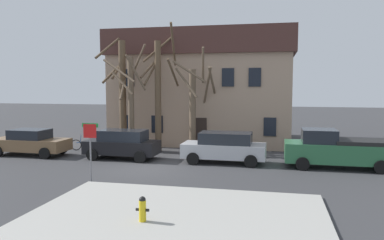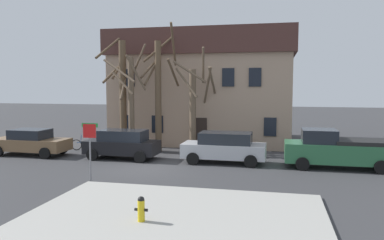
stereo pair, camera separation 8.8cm
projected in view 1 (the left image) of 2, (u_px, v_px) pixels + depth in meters
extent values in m
plane|color=#38383A|center=(146.00, 169.00, 19.56)|extent=(120.00, 120.00, 0.00)
cube|color=#A8A59E|center=(167.00, 229.00, 11.16)|extent=(9.64, 8.89, 0.12)
cube|color=tan|center=(206.00, 99.00, 29.79)|extent=(12.78, 8.73, 6.40)
cube|color=#4C2D28|center=(206.00, 46.00, 29.41)|extent=(13.28, 9.23, 1.77)
cube|color=#2D231E|center=(199.00, 133.00, 25.62)|extent=(1.10, 0.12, 2.10)
cube|color=black|center=(126.00, 124.00, 26.69)|extent=(0.80, 0.08, 1.20)
cube|color=black|center=(157.00, 124.00, 26.20)|extent=(0.80, 0.08, 1.20)
cube|color=black|center=(270.00, 127.00, 24.58)|extent=(0.80, 0.08, 1.20)
cube|color=black|center=(129.00, 78.00, 26.34)|extent=(0.80, 0.08, 1.20)
cube|color=black|center=(228.00, 77.00, 24.87)|extent=(0.80, 0.08, 1.20)
cube|color=black|center=(255.00, 77.00, 24.50)|extent=(0.80, 0.08, 1.20)
cylinder|color=brown|center=(123.00, 96.00, 24.83)|extent=(0.45, 0.45, 7.17)
cylinder|color=brown|center=(108.00, 48.00, 25.09)|extent=(0.82, 2.39, 1.60)
cylinder|color=brown|center=(119.00, 67.00, 25.08)|extent=(0.93, 0.94, 1.68)
cylinder|color=brown|center=(111.00, 74.00, 25.09)|extent=(0.61, 1.84, 1.31)
cylinder|color=brown|center=(131.00, 104.00, 24.43)|extent=(0.39, 0.39, 6.11)
cylinder|color=brown|center=(138.00, 62.00, 24.72)|extent=(1.38, 0.69, 2.29)
cylinder|color=brown|center=(119.00, 71.00, 23.22)|extent=(2.34, 0.80, 1.49)
cylinder|color=brown|center=(123.00, 87.00, 24.42)|extent=(0.17, 1.15, 1.65)
cylinder|color=brown|center=(122.00, 83.00, 23.63)|extent=(1.64, 0.66, 1.47)
cylinder|color=brown|center=(136.00, 73.00, 23.72)|extent=(1.04, 1.21, 2.22)
cylinder|color=brown|center=(158.00, 97.00, 24.44)|extent=(0.41, 0.41, 7.10)
cylinder|color=brown|center=(173.00, 73.00, 24.03)|extent=(0.26, 2.13, 1.73)
cylinder|color=brown|center=(173.00, 45.00, 24.05)|extent=(0.41, 2.11, 2.55)
cylinder|color=brown|center=(158.00, 49.00, 25.10)|extent=(1.95, 0.74, 1.75)
cylinder|color=brown|center=(150.00, 74.00, 24.63)|extent=(0.60, 1.30, 1.51)
cylinder|color=brown|center=(149.00, 69.00, 24.72)|extent=(0.79, 1.54, 1.33)
cylinder|color=brown|center=(193.00, 111.00, 24.46)|extent=(0.41, 0.41, 5.29)
cylinder|color=brown|center=(212.00, 81.00, 24.03)|extent=(0.16, 2.61, 1.79)
cylinder|color=brown|center=(189.00, 72.00, 23.23)|extent=(2.13, 0.20, 1.42)
cylinder|color=brown|center=(207.00, 86.00, 24.49)|extent=(0.92, 1.94, 2.50)
cylinder|color=brown|center=(186.00, 83.00, 23.65)|extent=(1.59, 0.66, 1.89)
cylinder|color=brown|center=(203.00, 65.00, 24.18)|extent=(0.41, 1.46, 2.25)
cube|color=brown|center=(30.00, 144.00, 23.26)|extent=(4.73, 1.86, 0.70)
cube|color=#1E232B|center=(30.00, 134.00, 23.20)|extent=(2.18, 1.61, 0.58)
cylinder|color=black|center=(18.00, 146.00, 24.52)|extent=(0.68, 0.23, 0.68)
cylinder|color=black|center=(45.00, 153.00, 22.06)|extent=(0.68, 0.23, 0.68)
cylinder|color=black|center=(62.00, 148.00, 23.81)|extent=(0.68, 0.23, 0.68)
cube|color=black|center=(122.00, 147.00, 22.09)|extent=(4.29, 1.78, 0.76)
cube|color=#1E232B|center=(123.00, 135.00, 22.01)|extent=(2.67, 1.55, 0.62)
cylinder|color=black|center=(92.00, 155.00, 21.63)|extent=(0.68, 0.23, 0.68)
cylinder|color=black|center=(106.00, 150.00, 23.28)|extent=(0.68, 0.23, 0.68)
cylinder|color=black|center=(140.00, 157.00, 20.96)|extent=(0.68, 0.23, 0.68)
cylinder|color=black|center=(150.00, 152.00, 22.62)|extent=(0.68, 0.23, 0.68)
cube|color=#B7BABF|center=(224.00, 150.00, 20.92)|extent=(4.57, 1.83, 0.77)
cube|color=#1E232B|center=(226.00, 138.00, 20.83)|extent=(2.84, 1.59, 0.62)
cylinder|color=black|center=(193.00, 159.00, 20.44)|extent=(0.68, 0.23, 0.68)
cylinder|color=black|center=(200.00, 153.00, 22.16)|extent=(0.68, 0.23, 0.68)
cylinder|color=black|center=(251.00, 161.00, 19.75)|extent=(0.68, 0.23, 0.68)
cylinder|color=black|center=(253.00, 155.00, 21.46)|extent=(0.68, 0.23, 0.68)
cube|color=#2D6B42|center=(338.00, 153.00, 19.62)|extent=(5.40, 1.95, 0.99)
cube|color=#1E232B|center=(319.00, 136.00, 19.75)|extent=(1.73, 1.71, 0.70)
cube|color=black|center=(363.00, 142.00, 19.31)|extent=(2.81, 1.86, 0.20)
cylinder|color=black|center=(302.00, 164.00, 19.12)|extent=(0.68, 0.22, 0.68)
cylinder|color=black|center=(300.00, 157.00, 21.00)|extent=(0.68, 0.22, 0.68)
cylinder|color=black|center=(381.00, 167.00, 18.33)|extent=(0.68, 0.22, 0.68)
cylinder|color=black|center=(371.00, 160.00, 20.21)|extent=(0.68, 0.22, 0.68)
cylinder|color=gold|center=(143.00, 211.00, 11.64)|extent=(0.22, 0.22, 0.66)
sphere|color=black|center=(142.00, 200.00, 11.61)|extent=(0.21, 0.21, 0.21)
cylinder|color=black|center=(138.00, 209.00, 11.67)|extent=(0.10, 0.09, 0.09)
cylinder|color=black|center=(147.00, 210.00, 11.60)|extent=(0.10, 0.09, 0.09)
cylinder|color=slate|center=(91.00, 153.00, 16.69)|extent=(0.07, 0.07, 2.59)
cube|color=red|center=(90.00, 131.00, 16.58)|extent=(0.60, 0.03, 0.60)
cube|color=#1E8C38|center=(90.00, 125.00, 16.59)|extent=(0.76, 0.02, 0.18)
torus|color=black|center=(92.00, 145.00, 25.05)|extent=(0.71, 0.19, 0.71)
torus|color=black|center=(76.00, 145.00, 25.06)|extent=(0.71, 0.19, 0.71)
cylinder|color=#1E4C8C|center=(84.00, 142.00, 25.04)|extent=(0.98, 0.24, 0.19)
cylinder|color=#1E4C8C|center=(81.00, 138.00, 25.02)|extent=(0.09, 0.05, 0.45)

